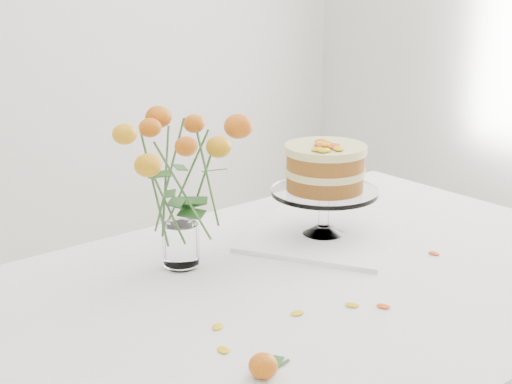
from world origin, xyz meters
The scene contains 11 objects.
table centered at (0.00, 0.00, 0.67)m, with size 1.43×0.93×0.76m.
napkin centered at (0.19, 0.15, 0.76)m, with size 0.33×0.33×0.01m, color white.
cake_stand centered at (0.19, 0.15, 0.91)m, with size 0.24×0.24×0.22m.
rose_vase centered at (-0.16, 0.21, 0.98)m, with size 0.30×0.30×0.38m.
loose_rose_far centered at (-0.30, -0.22, 0.77)m, with size 0.08×0.05×0.04m.
stray_petal_a centered at (-0.12, -0.10, 0.76)m, with size 0.03×0.02×0.00m, color yellow.
stray_petal_b centered at (-0.02, -0.14, 0.76)m, with size 0.03×0.02×0.00m, color yellow.
stray_petal_c centered at (0.02, -0.18, 0.76)m, with size 0.03×0.02×0.00m, color yellow.
stray_petal_d centered at (-0.26, -0.05, 0.76)m, with size 0.03×0.02×0.00m, color yellow.
stray_petal_e centered at (-0.30, -0.12, 0.76)m, with size 0.03×0.02×0.00m, color yellow.
stray_petal_f centered at (0.30, -0.08, 0.76)m, with size 0.03×0.02×0.00m, color yellow.
Camera 1 is at (-0.91, -0.94, 1.34)m, focal length 50.00 mm.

